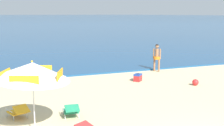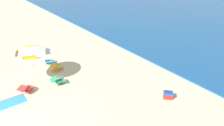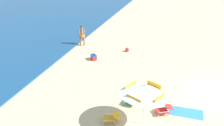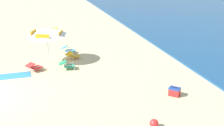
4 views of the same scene
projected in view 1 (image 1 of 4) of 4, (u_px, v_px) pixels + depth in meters
name	position (u px, v px, depth m)	size (l,w,h in m)	color
beach_umbrella_striped_main	(32.00, 71.00, 8.94)	(3.28, 3.28, 2.34)	silver
lounge_chair_beside_umbrella	(18.00, 111.00, 10.47)	(0.81, 1.01, 0.52)	gold
lounge_chair_spare_folded	(71.00, 110.00, 10.57)	(0.63, 0.92, 0.50)	#1E7F56
person_standing_near_shore	(157.00, 56.00, 18.87)	(0.43, 0.43, 1.77)	#8C6042
cooler_box	(138.00, 77.00, 16.29)	(0.60, 0.60, 0.43)	red
beach_ball	(195.00, 82.00, 15.32)	(0.33, 0.33, 0.33)	red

